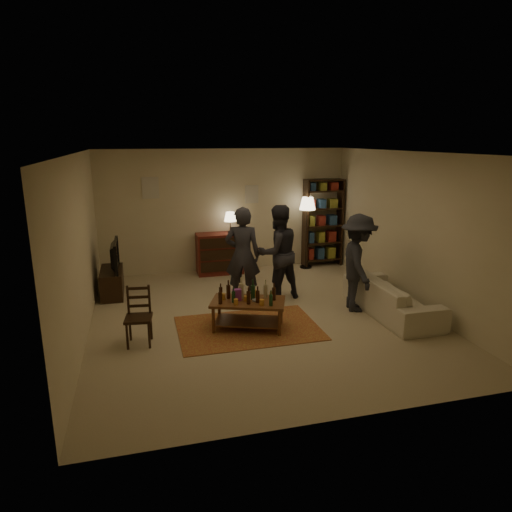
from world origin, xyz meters
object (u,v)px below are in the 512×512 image
object	(u,v)px
dining_chair	(139,314)
sofa	(392,296)
tv_stand	(112,276)
dresser	(220,252)
floor_lamp	(307,208)
person_left	(243,255)
bookshelf	(323,222)
person_right	(278,253)
person_by_sofa	(358,263)
coffee_table	(248,304)

from	to	relation	value
dining_chair	sofa	size ratio (longest dim) A/B	0.42
tv_stand	dresser	bearing A→B (deg)	22.07
dining_chair	sofa	distance (m)	4.18
dining_chair	dresser	size ratio (longest dim) A/B	0.64
tv_stand	floor_lamp	distance (m)	4.45
person_left	floor_lamp	bearing A→B (deg)	-117.59
dining_chair	bookshelf	size ratio (longest dim) A/B	0.43
person_right	person_by_sofa	size ratio (longest dim) A/B	1.05
sofa	dresser	bearing A→B (deg)	37.54
person_right	person_by_sofa	bearing A→B (deg)	128.48
tv_stand	person_right	world-z (taller)	person_right
bookshelf	floor_lamp	xyz separation A→B (m)	(-0.44, -0.13, 0.35)
dresser	person_by_sofa	size ratio (longest dim) A/B	0.81
coffee_table	bookshelf	distance (m)	4.13
coffee_table	person_by_sofa	xyz separation A→B (m)	(2.02, 0.32, 0.43)
floor_lamp	tv_stand	bearing A→B (deg)	-168.70
floor_lamp	person_right	world-z (taller)	person_right
person_by_sofa	coffee_table	bearing A→B (deg)	111.58
coffee_table	bookshelf	xyz separation A→B (m)	(2.57, 3.18, 0.62)
dining_chair	person_left	bearing A→B (deg)	42.63
dresser	sofa	xyz separation A→B (m)	(2.39, -3.11, -0.17)
floor_lamp	person_right	size ratio (longest dim) A/B	0.93
dining_chair	tv_stand	distance (m)	2.35
tv_stand	bookshelf	bearing A→B (deg)	11.80
floor_lamp	sofa	xyz separation A→B (m)	(0.39, -3.05, -1.08)
coffee_table	bookshelf	bearing A→B (deg)	51.03
sofa	person_by_sofa	xyz separation A→B (m)	(-0.50, 0.32, 0.54)
person_left	person_right	size ratio (longest dim) A/B	1.00
dresser	bookshelf	bearing A→B (deg)	1.57
dining_chair	bookshelf	distance (m)	5.38
coffee_table	dresser	distance (m)	3.11
tv_stand	dresser	world-z (taller)	dresser
coffee_table	dresser	world-z (taller)	dresser
dining_chair	tv_stand	bearing A→B (deg)	108.65
sofa	person_left	bearing A→B (deg)	62.20
floor_lamp	person_left	xyz separation A→B (m)	(-1.93, -1.83, -0.51)
tv_stand	person_left	size ratio (longest dim) A/B	0.60
bookshelf	sofa	distance (m)	3.26
floor_lamp	dining_chair	bearing A→B (deg)	-140.18
sofa	tv_stand	bearing A→B (deg)	64.66
bookshelf	person_right	world-z (taller)	bookshelf
coffee_table	person_right	bearing A→B (deg)	54.66
sofa	person_right	distance (m)	2.14
coffee_table	sofa	size ratio (longest dim) A/B	0.61
person_by_sofa	floor_lamp	bearing A→B (deg)	10.43
bookshelf	person_left	xyz separation A→B (m)	(-2.36, -1.96, -0.16)
dining_chair	person_right	world-z (taller)	person_right
person_right	person_left	bearing A→B (deg)	-13.59
dresser	bookshelf	xyz separation A→B (m)	(2.44, 0.07, 0.56)
floor_lamp	person_by_sofa	world-z (taller)	person_by_sofa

